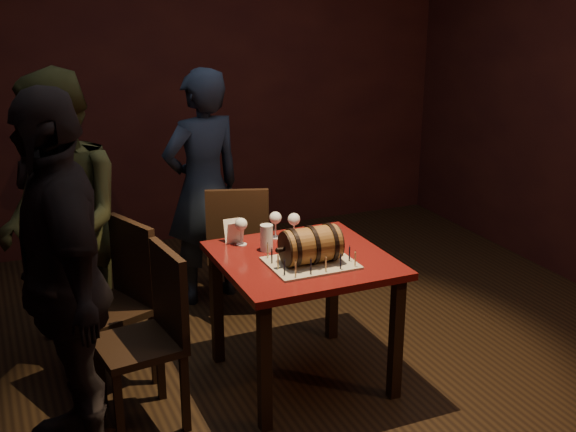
{
  "coord_description": "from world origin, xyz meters",
  "views": [
    {
      "loc": [
        -1.49,
        -3.4,
        2.2
      ],
      "look_at": [
        0.01,
        0.05,
        0.95
      ],
      "focal_mm": 45.0,
      "sensor_mm": 36.0,
      "label": 1
    }
  ],
  "objects_px": {
    "barrel_cake": "(311,245)",
    "chair_left_rear": "(120,294)",
    "wine_glass_left": "(241,225)",
    "chair_back": "(238,245)",
    "wine_glass_mid": "(275,219)",
    "chair_left_front": "(152,328)",
    "person_back": "(203,188)",
    "pub_table": "(303,275)",
    "person_left_front": "(62,282)",
    "pint_of_ale": "(267,238)",
    "person_left_rear": "(61,224)",
    "wine_glass_right": "(294,220)"
  },
  "relations": [
    {
      "from": "pint_of_ale",
      "to": "chair_back",
      "type": "bearing_deg",
      "value": 83.69
    },
    {
      "from": "barrel_cake",
      "to": "chair_left_rear",
      "type": "xyz_separation_m",
      "value": [
        -0.92,
        0.52,
        -0.34
      ]
    },
    {
      "from": "pub_table",
      "to": "barrel_cake",
      "type": "distance_m",
      "value": 0.25
    },
    {
      "from": "person_back",
      "to": "chair_back",
      "type": "bearing_deg",
      "value": 90.51
    },
    {
      "from": "wine_glass_left",
      "to": "person_left_front",
      "type": "distance_m",
      "value": 1.14
    },
    {
      "from": "wine_glass_mid",
      "to": "chair_left_rear",
      "type": "distance_m",
      "value": 0.97
    },
    {
      "from": "wine_glass_mid",
      "to": "person_left_front",
      "type": "distance_m",
      "value": 1.35
    },
    {
      "from": "wine_glass_left",
      "to": "pint_of_ale",
      "type": "relative_size",
      "value": 1.07
    },
    {
      "from": "person_left_front",
      "to": "wine_glass_mid",
      "type": "bearing_deg",
      "value": 108.51
    },
    {
      "from": "pub_table",
      "to": "chair_left_rear",
      "type": "height_order",
      "value": "chair_left_rear"
    },
    {
      "from": "barrel_cake",
      "to": "chair_left_front",
      "type": "height_order",
      "value": "barrel_cake"
    },
    {
      "from": "wine_glass_mid",
      "to": "wine_glass_right",
      "type": "distance_m",
      "value": 0.11
    },
    {
      "from": "person_back",
      "to": "wine_glass_mid",
      "type": "bearing_deg",
      "value": 84.86
    },
    {
      "from": "chair_left_front",
      "to": "person_back",
      "type": "xyz_separation_m",
      "value": [
        0.69,
        1.35,
        0.3
      ]
    },
    {
      "from": "pint_of_ale",
      "to": "chair_left_front",
      "type": "relative_size",
      "value": 0.16
    },
    {
      "from": "pub_table",
      "to": "chair_left_front",
      "type": "height_order",
      "value": "chair_left_front"
    },
    {
      "from": "wine_glass_mid",
      "to": "person_back",
      "type": "distance_m",
      "value": 0.96
    },
    {
      "from": "wine_glass_right",
      "to": "chair_back",
      "type": "height_order",
      "value": "chair_back"
    },
    {
      "from": "person_left_rear",
      "to": "person_left_front",
      "type": "xyz_separation_m",
      "value": [
        -0.1,
        -0.89,
        0.02
      ]
    },
    {
      "from": "barrel_cake",
      "to": "chair_left_rear",
      "type": "distance_m",
      "value": 1.11
    },
    {
      "from": "barrel_cake",
      "to": "person_left_front",
      "type": "distance_m",
      "value": 1.27
    },
    {
      "from": "chair_back",
      "to": "chair_left_rear",
      "type": "bearing_deg",
      "value": -151.24
    },
    {
      "from": "barrel_cake",
      "to": "person_left_rear",
      "type": "distance_m",
      "value": 1.43
    },
    {
      "from": "pub_table",
      "to": "barrel_cake",
      "type": "relative_size",
      "value": 2.53
    },
    {
      "from": "barrel_cake",
      "to": "person_left_front",
      "type": "height_order",
      "value": "person_left_front"
    },
    {
      "from": "barrel_cake",
      "to": "person_left_rear",
      "type": "relative_size",
      "value": 0.2
    },
    {
      "from": "pint_of_ale",
      "to": "person_back",
      "type": "xyz_separation_m",
      "value": [
        -0.02,
        1.12,
        -0.0
      ]
    },
    {
      "from": "chair_left_front",
      "to": "person_left_rear",
      "type": "relative_size",
      "value": 0.53
    },
    {
      "from": "barrel_cake",
      "to": "chair_left_front",
      "type": "distance_m",
      "value": 0.92
    },
    {
      "from": "wine_glass_left",
      "to": "chair_left_front",
      "type": "bearing_deg",
      "value": -148.85
    },
    {
      "from": "barrel_cake",
      "to": "person_back",
      "type": "bearing_deg",
      "value": 96.58
    },
    {
      "from": "chair_left_rear",
      "to": "chair_back",
      "type": "bearing_deg",
      "value": 28.76
    },
    {
      "from": "wine_glass_left",
      "to": "person_back",
      "type": "height_order",
      "value": "person_back"
    },
    {
      "from": "pub_table",
      "to": "person_back",
      "type": "relative_size",
      "value": 0.55
    },
    {
      "from": "pub_table",
      "to": "person_left_rear",
      "type": "distance_m",
      "value": 1.4
    },
    {
      "from": "pub_table",
      "to": "chair_left_rear",
      "type": "relative_size",
      "value": 0.97
    },
    {
      "from": "wine_glass_left",
      "to": "chair_back",
      "type": "height_order",
      "value": "chair_back"
    },
    {
      "from": "wine_glass_mid",
      "to": "chair_left_rear",
      "type": "xyz_separation_m",
      "value": [
        -0.91,
        0.08,
        -0.34
      ]
    },
    {
      "from": "pint_of_ale",
      "to": "person_left_front",
      "type": "bearing_deg",
      "value": -163.19
    },
    {
      "from": "wine_glass_left",
      "to": "pint_of_ale",
      "type": "bearing_deg",
      "value": -54.39
    },
    {
      "from": "chair_left_front",
      "to": "person_left_rear",
      "type": "bearing_deg",
      "value": 111.97
    },
    {
      "from": "person_back",
      "to": "chair_left_front",
      "type": "bearing_deg",
      "value": 49.13
    },
    {
      "from": "barrel_cake",
      "to": "wine_glass_mid",
      "type": "xyz_separation_m",
      "value": [
        -0.02,
        0.45,
        0.01
      ]
    },
    {
      "from": "pub_table",
      "to": "wine_glass_mid",
      "type": "distance_m",
      "value": 0.4
    },
    {
      "from": "chair_back",
      "to": "chair_left_front",
      "type": "xyz_separation_m",
      "value": [
        -0.79,
        -0.95,
        0.0
      ]
    },
    {
      "from": "person_left_rear",
      "to": "chair_left_rear",
      "type": "bearing_deg",
      "value": 30.55
    },
    {
      "from": "chair_left_front",
      "to": "person_left_front",
      "type": "distance_m",
      "value": 0.57
    },
    {
      "from": "barrel_cake",
      "to": "chair_back",
      "type": "height_order",
      "value": "barrel_cake"
    },
    {
      "from": "pint_of_ale",
      "to": "person_left_front",
      "type": "xyz_separation_m",
      "value": [
        -1.13,
        -0.34,
        0.07
      ]
    },
    {
      "from": "pint_of_ale",
      "to": "chair_left_rear",
      "type": "height_order",
      "value": "chair_left_rear"
    }
  ]
}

